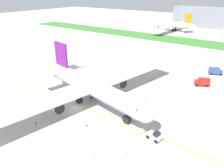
# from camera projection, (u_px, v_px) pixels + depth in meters

# --- Properties ---
(ground_plane) EXTENTS (600.00, 600.00, 0.00)m
(ground_plane) POSITION_uv_depth(u_px,v_px,m) (75.00, 109.00, 67.80)
(ground_plane) COLOR #ADAAA5
(ground_plane) RESTS_ON ground
(apron_taxi_line) EXTENTS (280.00, 0.36, 0.01)m
(apron_taxi_line) POSITION_uv_depth(u_px,v_px,m) (80.00, 106.00, 69.20)
(apron_taxi_line) COLOR yellow
(apron_taxi_line) RESTS_ON ground
(grass_median_strip) EXTENTS (320.00, 24.00, 0.10)m
(grass_median_strip) POSITION_uv_depth(u_px,v_px,m) (193.00, 42.00, 152.05)
(grass_median_strip) COLOR #38722D
(grass_median_strip) RESTS_ON ground
(airliner_foreground) EXTENTS (49.20, 78.11, 17.15)m
(airliner_foreground) POSITION_uv_depth(u_px,v_px,m) (90.00, 87.00, 68.97)
(airliner_foreground) COLOR white
(airliner_foreground) RESTS_ON ground
(pushback_tug) EXTENTS (5.54, 3.11, 2.15)m
(pushback_tug) POSITION_uv_depth(u_px,v_px,m) (155.00, 136.00, 53.81)
(pushback_tug) COLOR white
(pushback_tug) RESTS_ON ground
(ground_crew_wingwalker_port) EXTENTS (0.50, 0.46, 1.68)m
(ground_crew_wingwalker_port) POSITION_uv_depth(u_px,v_px,m) (86.00, 123.00, 58.66)
(ground_crew_wingwalker_port) COLOR black
(ground_crew_wingwalker_port) RESTS_ON ground
(ground_crew_marshaller_front) EXTENTS (0.38, 0.54, 1.64)m
(ground_crew_marshaller_front) POSITION_uv_depth(u_px,v_px,m) (36.00, 121.00, 59.60)
(ground_crew_marshaller_front) COLOR black
(ground_crew_marshaller_front) RESTS_ON ground
(traffic_cone_near_nose) EXTENTS (0.36, 0.36, 0.58)m
(traffic_cone_near_nose) POSITION_uv_depth(u_px,v_px,m) (14.00, 111.00, 65.90)
(traffic_cone_near_nose) COLOR #F2590C
(traffic_cone_near_nose) RESTS_ON ground
(traffic_cone_port_wing) EXTENTS (0.36, 0.36, 0.58)m
(traffic_cone_port_wing) POSITION_uv_depth(u_px,v_px,m) (127.00, 153.00, 49.04)
(traffic_cone_port_wing) COLOR #F2590C
(traffic_cone_port_wing) RESTS_ON ground
(traffic_cone_starboard_wing) EXTENTS (0.36, 0.36, 0.58)m
(traffic_cone_starboard_wing) POSITION_uv_depth(u_px,v_px,m) (94.00, 154.00, 48.78)
(traffic_cone_starboard_wing) COLOR #F2590C
(traffic_cone_starboard_wing) RESTS_ON ground
(service_truck_baggage_loader) EXTENTS (5.73, 4.29, 3.11)m
(service_truck_baggage_loader) POSITION_uv_depth(u_px,v_px,m) (202.00, 82.00, 83.16)
(service_truck_baggage_loader) COLOR #B21E19
(service_truck_baggage_loader) RESTS_ON ground
(service_truck_fuel_bowser) EXTENTS (5.90, 4.31, 3.11)m
(service_truck_fuel_bowser) POSITION_uv_depth(u_px,v_px,m) (215.00, 71.00, 94.28)
(service_truck_fuel_bowser) COLOR #33478C
(service_truck_fuel_bowser) RESTS_ON ground
(parked_airliner_far_left) EXTENTS (41.34, 64.11, 15.77)m
(parked_airliner_far_left) POSITION_uv_depth(u_px,v_px,m) (172.00, 25.00, 190.40)
(parked_airliner_far_left) COLOR white
(parked_airliner_far_left) RESTS_ON ground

